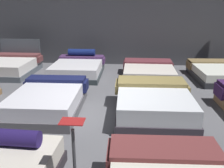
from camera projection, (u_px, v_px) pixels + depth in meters
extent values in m
cube|color=#5B5B60|center=(101.00, 113.00, 5.56)|extent=(18.00, 18.00, 0.02)
cube|color=#47474C|center=(116.00, 20.00, 9.52)|extent=(18.00, 0.06, 3.50)
cylinder|color=#231751|center=(3.00, 137.00, 3.47)|extent=(1.09, 0.28, 0.24)
cube|color=brown|center=(165.00, 148.00, 3.24)|extent=(1.46, 0.62, 0.06)
cube|color=brown|center=(110.00, 156.00, 3.32)|extent=(0.08, 0.58, 0.21)
cube|color=brown|center=(220.00, 159.00, 3.25)|extent=(0.08, 0.58, 0.21)
cube|color=#4F4E52|center=(48.00, 107.00, 5.64)|extent=(1.51, 2.11, 0.20)
cube|color=silver|center=(47.00, 97.00, 5.57)|extent=(1.45, 2.05, 0.29)
cube|color=#151A44|center=(56.00, 79.00, 6.25)|extent=(1.46, 0.48, 0.08)
cube|color=#151A44|center=(28.00, 85.00, 6.35)|extent=(0.09, 0.45, 0.25)
cube|color=#151A44|center=(86.00, 86.00, 6.26)|extent=(0.09, 0.45, 0.25)
cube|color=#322C34|center=(153.00, 111.00, 5.43)|extent=(1.65, 2.07, 0.20)
cube|color=silver|center=(154.00, 99.00, 5.35)|extent=(1.59, 2.01, 0.33)
cube|color=olive|center=(151.00, 81.00, 5.89)|extent=(1.60, 0.72, 0.08)
cube|color=olive|center=(117.00, 86.00, 5.98)|extent=(0.10, 0.69, 0.19)
cube|color=olive|center=(185.00, 87.00, 5.89)|extent=(0.10, 0.69, 0.19)
cube|color=#3E2152|center=(219.00, 91.00, 5.94)|extent=(0.10, 0.53, 0.29)
cube|color=#4D555D|center=(10.00, 72.00, 8.59)|extent=(1.61, 1.99, 0.18)
cube|color=white|center=(10.00, 65.00, 8.52)|extent=(1.55, 1.93, 0.31)
cube|color=#4D555D|center=(21.00, 53.00, 9.39)|extent=(1.51, 0.05, 1.08)
cube|color=brown|center=(18.00, 55.00, 9.16)|extent=(1.58, 0.45, 0.08)
cube|color=brown|center=(40.00, 59.00, 9.14)|extent=(0.08, 0.44, 0.20)
cube|color=#2B3437|center=(78.00, 73.00, 8.43)|extent=(1.63, 2.12, 0.16)
cube|color=silver|center=(78.00, 67.00, 8.36)|extent=(1.57, 2.06, 0.29)
cube|color=#492B57|center=(82.00, 57.00, 9.05)|extent=(1.60, 0.48, 0.07)
cube|color=#492B57|center=(60.00, 60.00, 9.15)|extent=(0.08, 0.47, 0.19)
cube|color=#492B57|center=(104.00, 61.00, 9.04)|extent=(0.08, 0.47, 0.19)
cylinder|color=navy|center=(82.00, 52.00, 9.01)|extent=(0.98, 0.25, 0.24)
cube|color=brown|center=(148.00, 76.00, 8.15)|extent=(1.66, 2.05, 0.15)
cube|color=silver|center=(149.00, 70.00, 8.09)|extent=(1.60, 1.99, 0.25)
cube|color=brown|center=(148.00, 61.00, 8.66)|extent=(1.63, 0.68, 0.06)
cube|color=brown|center=(124.00, 65.00, 8.79)|extent=(0.06, 0.67, 0.28)
cube|color=brown|center=(171.00, 66.00, 8.65)|extent=(0.06, 0.67, 0.28)
cube|color=#292B30|center=(219.00, 76.00, 8.03)|extent=(1.74, 2.18, 0.18)
cube|color=white|center=(220.00, 70.00, 7.96)|extent=(1.67, 2.12, 0.23)
cube|color=olive|center=(212.00, 61.00, 8.62)|extent=(1.63, 0.64, 0.05)
cube|color=olive|center=(189.00, 65.00, 8.69)|extent=(0.08, 0.55, 0.25)
cylinder|color=#3F3F44|center=(75.00, 165.00, 2.99)|extent=(0.04, 0.04, 0.97)
cube|color=#B21E1E|center=(72.00, 121.00, 2.81)|extent=(0.28, 0.20, 0.01)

